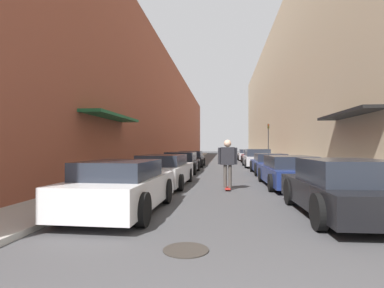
{
  "coord_description": "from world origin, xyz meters",
  "views": [
    {
      "loc": [
        -0.07,
        -1.19,
        1.58
      ],
      "look_at": [
        -1.55,
        12.74,
        1.7
      ],
      "focal_mm": 28.0,
      "sensor_mm": 36.0,
      "label": 1
    }
  ],
  "objects_px": {
    "parked_car_right_3": "(257,158)",
    "parked_car_right_0": "(342,189)",
    "parked_car_right_4": "(252,157)",
    "traffic_light": "(268,138)",
    "parked_car_right_1": "(288,172)",
    "parked_car_left_1": "(164,171)",
    "skateboarder": "(228,159)",
    "manhole_cover": "(186,250)",
    "parked_car_left_0": "(122,187)",
    "parked_car_right_5": "(247,155)",
    "parked_car_left_3": "(191,159)",
    "parked_car_right_2": "(269,164)",
    "parked_car_left_2": "(181,163)"
  },
  "relations": [
    {
      "from": "parked_car_left_1",
      "to": "parked_car_left_2",
      "type": "xyz_separation_m",
      "value": [
        -0.12,
        5.97,
        -0.0
      ]
    },
    {
      "from": "parked_car_left_0",
      "to": "parked_car_right_1",
      "type": "distance_m",
      "value": 7.15
    },
    {
      "from": "traffic_light",
      "to": "skateboarder",
      "type": "bearing_deg",
      "value": -102.54
    },
    {
      "from": "parked_car_left_3",
      "to": "parked_car_right_2",
      "type": "distance_m",
      "value": 7.82
    },
    {
      "from": "parked_car_right_3",
      "to": "manhole_cover",
      "type": "distance_m",
      "value": 19.19
    },
    {
      "from": "parked_car_left_2",
      "to": "traffic_light",
      "type": "distance_m",
      "value": 13.98
    },
    {
      "from": "parked_car_left_2",
      "to": "parked_car_right_0",
      "type": "relative_size",
      "value": 1.03
    },
    {
      "from": "parked_car_left_2",
      "to": "parked_car_left_3",
      "type": "bearing_deg",
      "value": 90.07
    },
    {
      "from": "parked_car_left_1",
      "to": "skateboarder",
      "type": "height_order",
      "value": "skateboarder"
    },
    {
      "from": "parked_car_left_0",
      "to": "parked_car_right_4",
      "type": "height_order",
      "value": "parked_car_right_4"
    },
    {
      "from": "parked_car_left_2",
      "to": "parked_car_right_1",
      "type": "relative_size",
      "value": 0.89
    },
    {
      "from": "parked_car_left_2",
      "to": "manhole_cover",
      "type": "xyz_separation_m",
      "value": [
        1.96,
        -13.31,
        -0.6
      ]
    },
    {
      "from": "parked_car_right_4",
      "to": "manhole_cover",
      "type": "relative_size",
      "value": 5.79
    },
    {
      "from": "manhole_cover",
      "to": "traffic_light",
      "type": "distance_m",
      "value": 25.94
    },
    {
      "from": "parked_car_right_3",
      "to": "parked_car_right_0",
      "type": "bearing_deg",
      "value": -89.64
    },
    {
      "from": "parked_car_left_1",
      "to": "parked_car_right_3",
      "type": "relative_size",
      "value": 1.03
    },
    {
      "from": "parked_car_left_0",
      "to": "parked_car_right_5",
      "type": "distance_m",
      "value": 27.63
    },
    {
      "from": "parked_car_right_2",
      "to": "skateboarder",
      "type": "xyz_separation_m",
      "value": [
        -2.47,
        -6.57,
        0.54
      ]
    },
    {
      "from": "parked_car_left_0",
      "to": "manhole_cover",
      "type": "xyz_separation_m",
      "value": [
        1.86,
        -2.42,
        -0.61
      ]
    },
    {
      "from": "parked_car_left_3",
      "to": "parked_car_right_4",
      "type": "relative_size",
      "value": 1.01
    },
    {
      "from": "skateboarder",
      "to": "manhole_cover",
      "type": "distance_m",
      "value": 6.57
    },
    {
      "from": "parked_car_left_2",
      "to": "parked_car_right_4",
      "type": "xyz_separation_m",
      "value": [
        5.2,
        10.63,
        0.03
      ]
    },
    {
      "from": "parked_car_right_4",
      "to": "parked_car_right_3",
      "type": "bearing_deg",
      "value": -91.27
    },
    {
      "from": "parked_car_right_4",
      "to": "traffic_light",
      "type": "distance_m",
      "value": 2.81
    },
    {
      "from": "skateboarder",
      "to": "manhole_cover",
      "type": "height_order",
      "value": "skateboarder"
    },
    {
      "from": "parked_car_left_0",
      "to": "parked_car_right_3",
      "type": "height_order",
      "value": "parked_car_right_3"
    },
    {
      "from": "parked_car_left_2",
      "to": "parked_car_right_4",
      "type": "relative_size",
      "value": 1.06
    },
    {
      "from": "parked_car_right_1",
      "to": "manhole_cover",
      "type": "bearing_deg",
      "value": -112.22
    },
    {
      "from": "parked_car_left_1",
      "to": "parked_car_left_3",
      "type": "height_order",
      "value": "parked_car_left_1"
    },
    {
      "from": "parked_car_left_0",
      "to": "parked_car_right_3",
      "type": "relative_size",
      "value": 0.9
    },
    {
      "from": "parked_car_left_1",
      "to": "manhole_cover",
      "type": "relative_size",
      "value": 6.56
    },
    {
      "from": "parked_car_right_3",
      "to": "parked_car_right_4",
      "type": "xyz_separation_m",
      "value": [
        0.11,
        5.01,
        -0.03
      ]
    },
    {
      "from": "parked_car_right_1",
      "to": "manhole_cover",
      "type": "distance_m",
      "value": 8.21
    },
    {
      "from": "parked_car_right_2",
      "to": "traffic_light",
      "type": "distance_m",
      "value": 12.6
    },
    {
      "from": "parked_car_right_1",
      "to": "parked_car_left_1",
      "type": "bearing_deg",
      "value": -177.25
    },
    {
      "from": "parked_car_right_4",
      "to": "traffic_light",
      "type": "height_order",
      "value": "traffic_light"
    },
    {
      "from": "skateboarder",
      "to": "parked_car_left_1",
      "type": "bearing_deg",
      "value": 160.39
    },
    {
      "from": "manhole_cover",
      "to": "parked_car_right_3",
      "type": "bearing_deg",
      "value": 80.62
    },
    {
      "from": "parked_car_right_1",
      "to": "parked_car_right_0",
      "type": "bearing_deg",
      "value": -88.49
    },
    {
      "from": "parked_car_left_3",
      "to": "skateboarder",
      "type": "distance_m",
      "value": 12.75
    },
    {
      "from": "parked_car_left_2",
      "to": "parked_car_right_3",
      "type": "relative_size",
      "value": 0.96
    },
    {
      "from": "parked_car_left_3",
      "to": "manhole_cover",
      "type": "height_order",
      "value": "parked_car_left_3"
    },
    {
      "from": "parked_car_right_3",
      "to": "parked_car_left_2",
      "type": "bearing_deg",
      "value": -132.19
    },
    {
      "from": "parked_car_right_2",
      "to": "parked_car_right_3",
      "type": "distance_m",
      "value": 5.92
    },
    {
      "from": "parked_car_left_0",
      "to": "parked_car_right_5",
      "type": "height_order",
      "value": "parked_car_right_5"
    },
    {
      "from": "parked_car_right_2",
      "to": "parked_car_right_4",
      "type": "distance_m",
      "value": 10.94
    },
    {
      "from": "parked_car_right_3",
      "to": "traffic_light",
      "type": "xyz_separation_m",
      "value": [
        1.79,
        6.43,
        1.72
      ]
    },
    {
      "from": "parked_car_right_4",
      "to": "manhole_cover",
      "type": "xyz_separation_m",
      "value": [
        -3.24,
        -23.94,
        -0.62
      ]
    },
    {
      "from": "parked_car_left_0",
      "to": "parked_car_right_1",
      "type": "height_order",
      "value": "parked_car_left_0"
    },
    {
      "from": "parked_car_right_2",
      "to": "skateboarder",
      "type": "height_order",
      "value": "skateboarder"
    }
  ]
}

